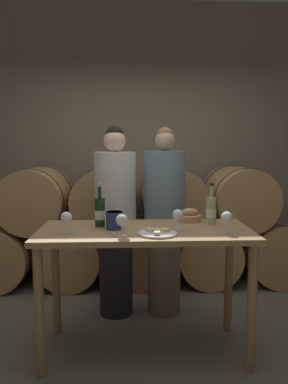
{
  "coord_description": "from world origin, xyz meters",
  "views": [
    {
      "loc": [
        -0.12,
        -2.62,
        1.53
      ],
      "look_at": [
        0.0,
        0.14,
        1.18
      ],
      "focal_mm": 35.0,
      "sensor_mm": 36.0,
      "label": 1
    }
  ],
  "objects_px": {
    "wine_bottle_red": "(100,212)",
    "cheese_plate": "(157,233)",
    "person_right": "(164,221)",
    "wine_bottle_white": "(211,210)",
    "bread_basket": "(190,216)",
    "wine_glass_right": "(227,218)",
    "wine_glass_center": "(178,215)",
    "person_left": "(115,221)",
    "blue_crock": "(114,220)",
    "wine_glass_left": "(122,221)",
    "wine_glass_far_left": "(66,218)",
    "tasting_table": "(145,248)"
  },
  "relations": [
    {
      "from": "wine_bottle_red",
      "to": "cheese_plate",
      "type": "relative_size",
      "value": 1.22
    },
    {
      "from": "person_right",
      "to": "wine_bottle_white",
      "type": "relative_size",
      "value": 5.33
    },
    {
      "from": "wine_bottle_red",
      "to": "wine_bottle_white",
      "type": "xyz_separation_m",
      "value": [
        0.84,
        0.04,
        -0.0
      ]
    },
    {
      "from": "bread_basket",
      "to": "wine_glass_right",
      "type": "xyz_separation_m",
      "value": [
        0.19,
        -0.38,
        0.06
      ]
    },
    {
      "from": "person_right",
      "to": "wine_bottle_red",
      "type": "relative_size",
      "value": 5.26
    },
    {
      "from": "wine_bottle_red",
      "to": "wine_glass_center",
      "type": "distance_m",
      "value": 0.57
    },
    {
      "from": "person_left",
      "to": "blue_crock",
      "type": "bearing_deg",
      "value": -88.77
    },
    {
      "from": "bread_basket",
      "to": "wine_bottle_white",
      "type": "bearing_deg",
      "value": -36.38
    },
    {
      "from": "cheese_plate",
      "to": "wine_glass_left",
      "type": "relative_size",
      "value": 1.77
    },
    {
      "from": "wine_bottle_white",
      "to": "person_left",
      "type": "bearing_deg",
      "value": 145.95
    },
    {
      "from": "blue_crock",
      "to": "wine_glass_far_left",
      "type": "height_order",
      "value": "wine_glass_far_left"
    },
    {
      "from": "person_right",
      "to": "bread_basket",
      "type": "bearing_deg",
      "value": -67.85
    },
    {
      "from": "bread_basket",
      "to": "wine_glass_center",
      "type": "relative_size",
      "value": 1.17
    },
    {
      "from": "cheese_plate",
      "to": "wine_glass_left",
      "type": "height_order",
      "value": "wine_glass_left"
    },
    {
      "from": "wine_glass_far_left",
      "to": "wine_glass_center",
      "type": "height_order",
      "value": "same"
    },
    {
      "from": "person_left",
      "to": "bread_basket",
      "type": "height_order",
      "value": "person_left"
    },
    {
      "from": "tasting_table",
      "to": "wine_glass_center",
      "type": "distance_m",
      "value": 0.34
    },
    {
      "from": "person_left",
      "to": "person_right",
      "type": "distance_m",
      "value": 0.44
    },
    {
      "from": "cheese_plate",
      "to": "wine_glass_left",
      "type": "bearing_deg",
      "value": -173.26
    },
    {
      "from": "wine_bottle_red",
      "to": "wine_glass_right",
      "type": "relative_size",
      "value": 2.16
    },
    {
      "from": "bread_basket",
      "to": "tasting_table",
      "type": "bearing_deg",
      "value": -145.63
    },
    {
      "from": "wine_glass_center",
      "to": "blue_crock",
      "type": "bearing_deg",
      "value": 175.66
    },
    {
      "from": "wine_glass_center",
      "to": "person_right",
      "type": "bearing_deg",
      "value": 92.5
    },
    {
      "from": "tasting_table",
      "to": "wine_glass_right",
      "type": "relative_size",
      "value": 10.29
    },
    {
      "from": "cheese_plate",
      "to": "wine_bottle_white",
      "type": "bearing_deg",
      "value": 36.0
    },
    {
      "from": "cheese_plate",
      "to": "wine_glass_right",
      "type": "bearing_deg",
      "value": 4.68
    },
    {
      "from": "wine_glass_far_left",
      "to": "wine_glass_left",
      "type": "distance_m",
      "value": 0.4
    },
    {
      "from": "tasting_table",
      "to": "wine_glass_center",
      "type": "relative_size",
      "value": 10.29
    },
    {
      "from": "tasting_table",
      "to": "bread_basket",
      "type": "relative_size",
      "value": 8.76
    },
    {
      "from": "blue_crock",
      "to": "person_left",
      "type": "bearing_deg",
      "value": 91.23
    },
    {
      "from": "bread_basket",
      "to": "wine_glass_right",
      "type": "distance_m",
      "value": 0.43
    },
    {
      "from": "person_right",
      "to": "tasting_table",
      "type": "bearing_deg",
      "value": -107.62
    },
    {
      "from": "person_left",
      "to": "person_right",
      "type": "bearing_deg",
      "value": -0.01
    },
    {
      "from": "tasting_table",
      "to": "cheese_plate",
      "type": "height_order",
      "value": "cheese_plate"
    },
    {
      "from": "wine_bottle_white",
      "to": "wine_glass_far_left",
      "type": "relative_size",
      "value": 2.13
    },
    {
      "from": "person_left",
      "to": "cheese_plate",
      "type": "height_order",
      "value": "person_left"
    },
    {
      "from": "blue_crock",
      "to": "wine_bottle_red",
      "type": "bearing_deg",
      "value": 140.7
    },
    {
      "from": "person_right",
      "to": "wine_glass_right",
      "type": "relative_size",
      "value": 11.38
    },
    {
      "from": "tasting_table",
      "to": "person_left",
      "type": "distance_m",
      "value": 0.69
    },
    {
      "from": "blue_crock",
      "to": "wine_glass_right",
      "type": "bearing_deg",
      "value": -10.39
    },
    {
      "from": "wine_glass_right",
      "to": "wine_bottle_red",
      "type": "bearing_deg",
      "value": 165.35
    },
    {
      "from": "blue_crock",
      "to": "cheese_plate",
      "type": "xyz_separation_m",
      "value": [
        0.29,
        -0.18,
        -0.06
      ]
    },
    {
      "from": "person_left",
      "to": "cheese_plate",
      "type": "xyz_separation_m",
      "value": [
        0.31,
        -0.81,
        0.08
      ]
    },
    {
      "from": "blue_crock",
      "to": "wine_glass_far_left",
      "type": "relative_size",
      "value": 0.86
    },
    {
      "from": "wine_bottle_red",
      "to": "cheese_plate",
      "type": "height_order",
      "value": "wine_bottle_red"
    },
    {
      "from": "person_left",
      "to": "bread_basket",
      "type": "relative_size",
      "value": 9.74
    },
    {
      "from": "tasting_table",
      "to": "wine_glass_left",
      "type": "relative_size",
      "value": 10.29
    },
    {
      "from": "blue_crock",
      "to": "wine_glass_far_left",
      "type": "xyz_separation_m",
      "value": [
        -0.32,
        -0.1,
        0.04
      ]
    },
    {
      "from": "tasting_table",
      "to": "wine_bottle_white",
      "type": "relative_size",
      "value": 4.82
    },
    {
      "from": "blue_crock",
      "to": "wine_glass_right",
      "type": "xyz_separation_m",
      "value": [
        0.77,
        -0.14,
        0.04
      ]
    }
  ]
}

